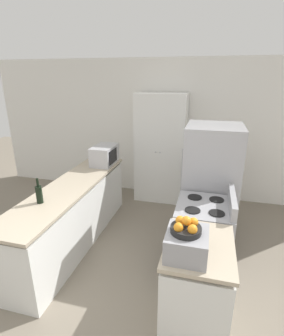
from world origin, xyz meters
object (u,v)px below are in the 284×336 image
stove (202,238)px  microwave (105,155)px  toaster_oven (187,244)px  refrigerator (210,184)px  fruit_bowl (186,227)px  wine_bottle (39,194)px  pantry_cabinet (161,149)px

stove → microwave: size_ratio=1.94×
stove → toaster_oven: size_ratio=2.85×
refrigerator → toaster_oven: 1.73m
microwave → fruit_bowl: bearing=-52.9°
stove → fruit_bowl: size_ratio=4.19×
stove → wine_bottle: 1.99m
stove → wine_bottle: size_ratio=3.44×
wine_bottle → fruit_bowl: bearing=-16.5°
stove → microwave: microwave is taller
fruit_bowl → microwave: bearing=127.1°
microwave → pantry_cabinet: bearing=43.8°
pantry_cabinet → refrigerator: size_ratio=1.20×
wine_bottle → microwave: bearing=83.4°
microwave → fruit_bowl: 2.56m
stove → toaster_oven: bearing=-97.5°
pantry_cabinet → wine_bottle: pantry_cabinet is taller
pantry_cabinet → stove: (0.88, -1.87, -0.55)m
fruit_bowl → pantry_cabinet: bearing=104.9°
microwave → fruit_bowl: size_ratio=2.16×
refrigerator → wine_bottle: size_ratio=5.50×
microwave → wine_bottle: bearing=-96.6°
refrigerator → wine_bottle: 2.26m
toaster_oven → fruit_bowl: (-0.01, -0.00, 0.15)m
wine_bottle → toaster_oven: size_ratio=0.83×
toaster_oven → pantry_cabinet: bearing=105.1°
refrigerator → wine_bottle: refrigerator is taller
pantry_cabinet → stove: size_ratio=1.92×
stove → fruit_bowl: fruit_bowl is taller
fruit_bowl → wine_bottle: bearing=163.5°
wine_bottle → toaster_oven: bearing=-16.3°
stove → fruit_bowl: (-0.14, -0.94, 0.69)m
stove → microwave: (-1.68, 1.11, 0.59)m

